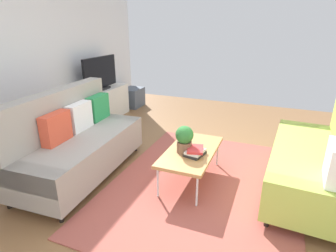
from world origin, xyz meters
TOP-DOWN VIEW (x-y plane):
  - ground_plane at (0.00, 0.00)m, footprint 7.68×7.68m
  - wall_far at (0.00, 2.80)m, footprint 6.40×0.12m
  - area_rug at (-0.12, -0.14)m, footprint 2.90×2.20m
  - couch_beige at (-0.46, 1.48)m, footprint 1.94×0.95m
  - couch_green at (0.21, -1.36)m, footprint 1.95×0.95m
  - coffee_table at (-0.07, 0.06)m, footprint 1.10×0.56m
  - tv_console at (1.49, 2.46)m, footprint 1.40×0.44m
  - tv at (1.49, 2.44)m, footprint 1.00×0.20m
  - storage_trunk at (2.59, 2.36)m, footprint 0.52×0.40m
  - potted_plant at (-0.16, 0.12)m, footprint 0.22×0.22m
  - table_book_0 at (-0.19, -0.03)m, footprint 0.28×0.24m
  - table_book_1 at (-0.19, -0.03)m, footprint 0.27×0.22m
  - table_book_2 at (-0.19, -0.03)m, footprint 0.28×0.23m
  - vase_0 at (0.91, 2.51)m, footprint 0.09×0.09m
  - vase_1 at (1.06, 2.51)m, footprint 0.13×0.13m
  - bottle_0 at (1.24, 2.42)m, footprint 0.05×0.05m
  - bottle_1 at (1.35, 2.42)m, footprint 0.05×0.05m
  - bottle_2 at (1.44, 2.42)m, footprint 0.05×0.05m

SIDE VIEW (x-z plane):
  - ground_plane at x=0.00m, z-range 0.00..0.00m
  - area_rug at x=-0.12m, z-range 0.00..0.01m
  - storage_trunk at x=2.59m, z-range 0.00..0.44m
  - tv_console at x=1.49m, z-range 0.00..0.64m
  - coffee_table at x=-0.07m, z-range 0.18..0.60m
  - table_book_0 at x=-0.19m, z-range 0.42..0.46m
  - couch_green at x=0.21m, z-range -0.11..0.99m
  - couch_beige at x=-0.46m, z-range -0.10..1.00m
  - table_book_1 at x=-0.19m, z-range 0.46..0.48m
  - table_book_2 at x=-0.19m, z-range 0.48..0.51m
  - potted_plant at x=-0.16m, z-range 0.43..0.76m
  - vase_0 at x=0.91m, z-range 0.64..0.76m
  - bottle_0 at x=1.24m, z-range 0.64..0.79m
  - vase_1 at x=1.06m, z-range 0.64..0.81m
  - bottle_2 at x=1.44m, z-range 0.64..0.84m
  - bottle_1 at x=1.35m, z-range 0.64..0.86m
  - tv at x=1.49m, z-range 0.63..1.27m
  - wall_far at x=0.00m, z-range 0.00..2.90m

